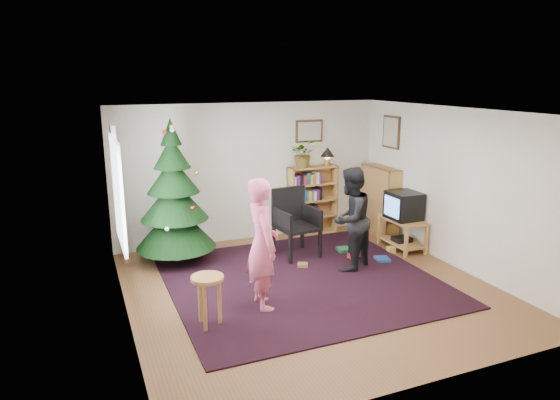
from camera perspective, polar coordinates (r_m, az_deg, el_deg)
name	(u,v)px	position (r m, az deg, el deg)	size (l,w,h in m)	color
floor	(310,288)	(7.27, 3.42, -10.02)	(5.00, 5.00, 0.00)	brown
ceiling	(313,112)	(6.65, 3.74, 10.05)	(5.00, 5.00, 0.00)	white
wall_back	(251,172)	(9.11, -3.31, 3.20)	(5.00, 0.02, 2.50)	silver
wall_front	(429,266)	(4.84, 16.70, -7.26)	(5.00, 0.02, 2.50)	silver
wall_left	(122,224)	(6.22, -17.66, -2.60)	(0.02, 5.00, 2.50)	silver
wall_right	(456,188)	(8.24, 19.42, 1.25)	(0.02, 5.00, 2.50)	silver
rug	(301,280)	(7.51, 2.42, -9.09)	(3.80, 3.60, 0.02)	black
window_pane	(118,192)	(6.74, -18.03, 0.83)	(0.04, 1.20, 1.40)	silver
curtain	(117,182)	(7.42, -18.18, 1.99)	(0.06, 0.35, 1.60)	silver
picture_back	(309,131)	(9.42, 3.36, 7.86)	(0.55, 0.03, 0.42)	#4C3319
picture_right	(391,132)	(9.47, 12.61, 7.58)	(0.03, 0.50, 0.60)	#4C3319
christmas_tree	(174,204)	(8.13, -11.98, -0.43)	(1.28, 1.28, 2.33)	#3F2816
bookshelf_back	(312,199)	(9.54, 3.73, 0.08)	(0.95, 0.30, 1.30)	#B0893F
bookshelf_right	(380,200)	(9.66, 11.34, 0.01)	(0.30, 0.95, 1.30)	#B0893F
tv_stand	(402,231)	(8.97, 13.80, -3.48)	(0.47, 0.85, 0.55)	#B0893F
crt_tv	(404,206)	(8.84, 13.96, -0.62)	(0.50, 0.54, 0.47)	black
armchair	(294,219)	(8.38, 1.58, -2.16)	(0.69, 0.69, 1.14)	black
stool	(208,288)	(6.09, -8.27, -9.90)	(0.39, 0.39, 0.65)	#B0893F
person_standing	(262,244)	(6.40, -2.06, -5.05)	(0.63, 0.41, 1.73)	#CF5270
person_by_chair	(350,219)	(7.75, 8.02, -2.19)	(0.79, 0.61, 1.62)	black
potted_plant	(304,153)	(9.28, 2.71, 5.36)	(0.47, 0.41, 0.52)	gray
table_lamp	(327,153)	(9.50, 5.45, 5.35)	(0.26, 0.26, 0.35)	#A57F33
floor_clutter	(355,256)	(8.46, 8.59, -6.33)	(1.90, 0.82, 0.08)	#A51E19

